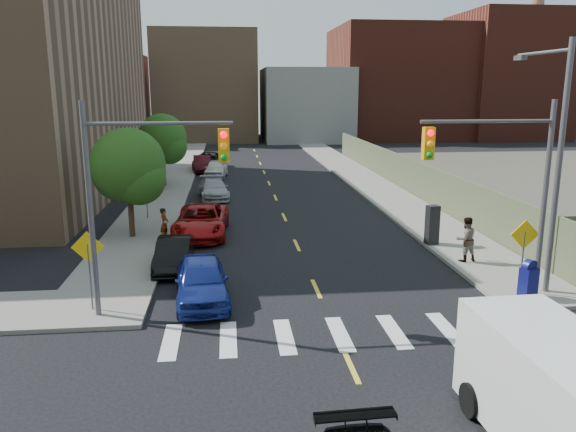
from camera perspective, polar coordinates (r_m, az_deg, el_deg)
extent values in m
plane|color=black|center=(14.16, 8.21, -18.57)|extent=(160.00, 160.00, 0.00)
cube|color=gray|center=(53.86, -10.98, 4.89)|extent=(3.50, 73.00, 0.15)
cube|color=gray|center=(54.77, 5.46, 5.19)|extent=(3.50, 73.00, 0.15)
cube|color=#71714F|center=(42.12, 11.63, 4.29)|extent=(0.12, 44.00, 2.50)
cube|color=#592319|center=(83.82, -19.49, 11.25)|extent=(14.00, 18.00, 12.00)
cube|color=#8C6B4C|center=(83.72, -8.27, 12.86)|extent=(14.00, 16.00, 15.00)
cube|color=gray|center=(82.47, 1.70, 11.25)|extent=(12.00, 16.00, 10.00)
cube|color=#592319|center=(87.38, 10.91, 13.09)|extent=(18.00, 18.00, 16.00)
cube|color=#592319|center=(91.48, 21.20, 13.08)|extent=(14.00, 16.00, 18.00)
cylinder|color=#8C6B4C|center=(93.57, 23.72, 15.93)|extent=(1.80, 1.80, 28.00)
cylinder|color=#59595E|center=(18.60, -19.41, 0.17)|extent=(0.18, 0.18, 7.00)
cylinder|color=#59595E|center=(17.82, -12.95, 9.16)|extent=(4.50, 0.12, 0.12)
cube|color=#E5A50C|center=(17.76, -6.53, 7.12)|extent=(0.35, 0.30, 1.05)
cylinder|color=#59595E|center=(21.01, 24.57, 1.12)|extent=(0.18, 0.18, 7.00)
cylinder|color=#59595E|center=(19.61, 19.60, 9.06)|extent=(4.50, 0.12, 0.12)
cube|color=#E5A50C|center=(18.90, 14.06, 7.17)|extent=(0.35, 0.30, 1.05)
cylinder|color=#59595E|center=(21.63, 25.75, 4.01)|extent=(0.20, 0.20, 9.00)
cylinder|color=#59595E|center=(22.93, 24.51, 14.88)|extent=(0.12, 3.50, 0.12)
cube|color=#59595E|center=(24.33, 22.54, 14.63)|extent=(0.25, 0.60, 0.18)
cylinder|color=#59595E|center=(19.74, -19.44, -6.06)|extent=(0.06, 0.06, 2.40)
cube|color=yellow|center=(19.42, -19.69, -2.99)|extent=(1.06, 0.04, 1.06)
cylinder|color=#59595E|center=(21.82, 22.67, -4.54)|extent=(0.06, 0.06, 2.40)
cube|color=yellow|center=(21.53, 22.92, -1.74)|extent=(1.06, 0.04, 1.06)
cylinder|color=#59595E|center=(32.59, -14.17, 1.60)|extent=(0.06, 0.06, 2.40)
cube|color=yellow|center=(32.40, -14.27, 3.51)|extent=(1.06, 0.04, 1.06)
cylinder|color=#332114|center=(28.73, -15.64, 0.27)|extent=(0.28, 0.28, 2.64)
sphere|color=#1F4C15|center=(28.32, -15.94, 5.02)|extent=(3.60, 3.60, 3.60)
sphere|color=#1F4C15|center=(28.03, -14.95, 3.76)|extent=(2.64, 2.64, 2.64)
sphere|color=#1F4C15|center=(28.84, -16.54, 4.27)|extent=(2.88, 2.88, 2.88)
cylinder|color=#332114|center=(43.37, -12.49, 4.58)|extent=(0.28, 0.28, 2.64)
sphere|color=#1F4C15|center=(43.10, -12.64, 7.74)|extent=(3.60, 3.60, 3.60)
sphere|color=#1F4C15|center=(42.80, -11.98, 6.93)|extent=(2.64, 2.64, 2.64)
sphere|color=#1F4C15|center=(43.58, -13.09, 7.22)|extent=(2.88, 2.88, 2.88)
imported|color=navy|center=(20.03, -8.76, -6.48)|extent=(2.14, 4.62, 1.53)
imported|color=black|center=(23.74, -11.50, -3.80)|extent=(1.45, 3.95, 1.29)
imported|color=#A01010|center=(28.76, -8.80, -0.50)|extent=(2.85, 5.70, 1.55)
imported|color=#9D9FA4|center=(38.50, -7.56, 2.77)|extent=(2.33, 4.76, 1.33)
imported|color=silver|center=(47.62, -7.32, 4.79)|extent=(2.16, 4.47, 1.47)
imported|color=#390B11|center=(50.99, -8.72, 5.26)|extent=(1.75, 4.42, 1.43)
imported|color=black|center=(52.86, -8.09, 5.59)|extent=(3.00, 5.62, 1.50)
cube|color=white|center=(12.82, 26.38, -16.62)|extent=(2.24, 5.58, 2.34)
cube|color=black|center=(14.28, 21.76, -11.65)|extent=(2.00, 1.32, 0.96)
cylinder|color=black|center=(14.17, 18.21, -17.37)|extent=(0.31, 0.82, 0.81)
cylinder|color=black|center=(15.09, 25.45, -16.05)|extent=(0.31, 0.82, 0.81)
cube|color=navy|center=(21.56, 23.22, -6.22)|extent=(0.68, 0.60, 1.07)
cylinder|color=navy|center=(21.40, 23.35, -4.80)|extent=(0.61, 0.43, 0.55)
cube|color=black|center=(27.22, 14.44, -0.87)|extent=(0.62, 0.54, 1.85)
imported|color=gray|center=(27.64, -12.44, -0.83)|extent=(0.47, 0.63, 1.59)
imported|color=gray|center=(24.91, 17.61, -2.27)|extent=(1.03, 0.86, 1.91)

